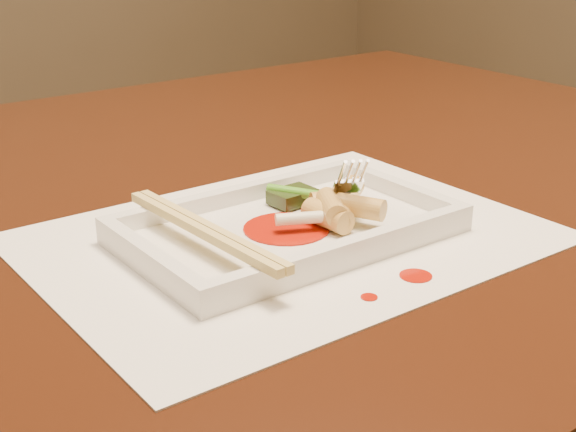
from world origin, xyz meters
TOP-DOWN VIEW (x-y plane):
  - table at (0.00, 0.00)m, footprint 1.40×0.90m
  - placemat at (0.02, -0.16)m, footprint 0.40×0.30m
  - sauce_splatter_a at (0.05, -0.27)m, footprint 0.02×0.02m
  - sauce_splatter_b at (-0.00, -0.28)m, footprint 0.01×0.01m
  - plate_base at (0.02, -0.16)m, footprint 0.26×0.16m
  - plate_rim_far at (0.02, -0.08)m, footprint 0.26×0.01m
  - plate_rim_near at (0.02, -0.23)m, footprint 0.26×0.01m
  - plate_rim_left at (-0.11, -0.16)m, footprint 0.01×0.14m
  - plate_rim_right at (0.14, -0.16)m, footprint 0.01×0.14m
  - veg_piece at (0.05, -0.12)m, footprint 0.04×0.03m
  - scallion_white at (0.02, -0.17)m, footprint 0.04×0.03m
  - scallion_green at (0.06, -0.14)m, footprint 0.05×0.08m
  - chopstick_a at (-0.06, -0.16)m, footprint 0.02×0.19m
  - chopstick_b at (-0.06, -0.16)m, footprint 0.02×0.19m
  - fork at (0.09, -0.14)m, footprint 0.09×0.10m
  - sauce_blob_0 at (0.01, -0.16)m, footprint 0.07×0.07m
  - rice_cake_0 at (0.09, -0.15)m, footprint 0.04×0.04m
  - rice_cake_1 at (0.07, -0.15)m, footprint 0.04×0.03m
  - rice_cake_2 at (0.07, -0.19)m, footprint 0.03×0.04m
  - rice_cake_3 at (0.04, -0.18)m, footprint 0.02×0.04m
  - rice_cake_4 at (0.06, -0.18)m, footprint 0.04×0.04m
  - rice_cake_5 at (0.05, -0.18)m, footprint 0.04×0.05m

SIDE VIEW (x-z plane):
  - table at x=0.00m, z-range 0.27..1.02m
  - placemat at x=0.02m, z-range 0.75..0.75m
  - sauce_splatter_a at x=0.05m, z-range 0.75..0.75m
  - sauce_splatter_b at x=0.00m, z-range 0.75..0.75m
  - plate_base at x=0.02m, z-range 0.75..0.76m
  - sauce_blob_0 at x=0.01m, z-range 0.76..0.76m
  - plate_rim_far at x=0.02m, z-range 0.76..0.77m
  - plate_rim_near at x=0.02m, z-range 0.76..0.77m
  - plate_rim_left at x=-0.11m, z-range 0.76..0.77m
  - plate_rim_right at x=0.14m, z-range 0.76..0.77m
  - veg_piece at x=0.05m, z-range 0.76..0.77m
  - rice_cake_0 at x=0.09m, z-range 0.76..0.78m
  - rice_cake_1 at x=0.07m, z-range 0.76..0.78m
  - rice_cake_3 at x=0.04m, z-range 0.76..0.78m
  - rice_cake_4 at x=0.06m, z-range 0.76..0.78m
  - scallion_white at x=0.02m, z-range 0.77..0.78m
  - scallion_green at x=0.06m, z-range 0.77..0.78m
  - rice_cake_2 at x=0.07m, z-range 0.77..0.79m
  - rice_cake_5 at x=0.05m, z-range 0.77..0.79m
  - chopstick_a at x=-0.06m, z-range 0.77..0.78m
  - chopstick_b at x=-0.06m, z-range 0.77..0.78m
  - fork at x=0.09m, z-range 0.76..0.90m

